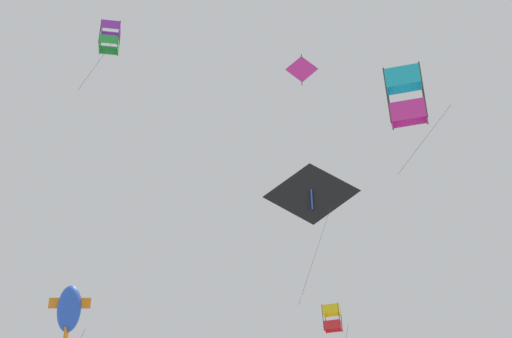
{
  "coord_description": "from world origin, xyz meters",
  "views": [
    {
      "loc": [
        -3.03,
        32.41,
        0.5
      ],
      "look_at": [
        0.03,
        2.85,
        23.79
      ],
      "focal_mm": 57.52,
      "sensor_mm": 36.0,
      "label": 1
    }
  ],
  "objects_px": {
    "kite_delta_highest": "(312,195)",
    "kite_box_far_centre": "(332,319)",
    "kite_box_near_left": "(110,38)",
    "kite_fish_upper_right": "(69,309)",
    "kite_box_near_right": "(406,96)",
    "kite_diamond_mid_left": "(302,69)"
  },
  "relations": [
    {
      "from": "kite_delta_highest",
      "to": "kite_box_far_centre",
      "type": "height_order",
      "value": "kite_delta_highest"
    },
    {
      "from": "kite_box_near_left",
      "to": "kite_box_near_right",
      "type": "bearing_deg",
      "value": -19.88
    },
    {
      "from": "kite_delta_highest",
      "to": "kite_box_far_centre",
      "type": "distance_m",
      "value": 6.17
    },
    {
      "from": "kite_box_near_right",
      "to": "kite_delta_highest",
      "type": "distance_m",
      "value": 8.4
    },
    {
      "from": "kite_diamond_mid_left",
      "to": "kite_box_near_left",
      "type": "height_order",
      "value": "kite_diamond_mid_left"
    },
    {
      "from": "kite_box_near_left",
      "to": "kite_fish_upper_right",
      "type": "bearing_deg",
      "value": 94.87
    },
    {
      "from": "kite_box_near_right",
      "to": "kite_box_far_centre",
      "type": "bearing_deg",
      "value": 115.42
    },
    {
      "from": "kite_fish_upper_right",
      "to": "kite_box_far_centre",
      "type": "xyz_separation_m",
      "value": [
        -10.77,
        -6.96,
        2.59
      ]
    },
    {
      "from": "kite_box_near_left",
      "to": "kite_delta_highest",
      "type": "bearing_deg",
      "value": 18.75
    },
    {
      "from": "kite_diamond_mid_left",
      "to": "kite_fish_upper_right",
      "type": "xyz_separation_m",
      "value": [
        10.04,
        0.12,
        -12.98
      ]
    },
    {
      "from": "kite_delta_highest",
      "to": "kite_box_far_centre",
      "type": "bearing_deg",
      "value": 82.1
    },
    {
      "from": "kite_diamond_mid_left",
      "to": "kite_delta_highest",
      "type": "height_order",
      "value": "kite_diamond_mid_left"
    },
    {
      "from": "kite_box_near_left",
      "to": "kite_fish_upper_right",
      "type": "distance_m",
      "value": 13.35
    },
    {
      "from": "kite_fish_upper_right",
      "to": "kite_box_far_centre",
      "type": "bearing_deg",
      "value": 26.61
    },
    {
      "from": "kite_box_near_right",
      "to": "kite_box_near_left",
      "type": "relative_size",
      "value": 1.29
    },
    {
      "from": "kite_fish_upper_right",
      "to": "kite_box_near_right",
      "type": "bearing_deg",
      "value": -23.6
    },
    {
      "from": "kite_box_far_centre",
      "to": "kite_box_near_right",
      "type": "bearing_deg",
      "value": -64.62
    },
    {
      "from": "kite_box_near_left",
      "to": "kite_fish_upper_right",
      "type": "xyz_separation_m",
      "value": [
        0.98,
        -2.97,
        -12.97
      ]
    },
    {
      "from": "kite_box_near_left",
      "to": "kite_box_far_centre",
      "type": "relative_size",
      "value": 0.59
    },
    {
      "from": "kite_box_near_right",
      "to": "kite_box_near_left",
      "type": "bearing_deg",
      "value": -178.15
    },
    {
      "from": "kite_delta_highest",
      "to": "kite_fish_upper_right",
      "type": "xyz_separation_m",
      "value": [
        10.16,
        2.81,
        -7.11
      ]
    },
    {
      "from": "kite_box_far_centre",
      "to": "kite_diamond_mid_left",
      "type": "bearing_deg",
      "value": -87.86
    }
  ]
}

